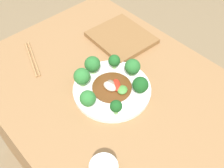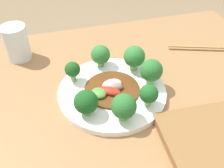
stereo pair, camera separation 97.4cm
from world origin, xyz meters
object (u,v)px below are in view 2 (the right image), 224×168
at_px(broccoli_southeast, 149,94).
at_px(broccoli_north, 101,55).
at_px(broccoli_south, 124,107).
at_px(plate, 112,92).
at_px(broccoli_northeast, 134,57).
at_px(broccoli_east, 151,71).
at_px(cutting_board, 224,144).
at_px(broccoli_southwest, 86,102).
at_px(chopsticks, 202,48).
at_px(broccoli_northwest, 73,70).
at_px(stirfry_center, 111,89).
at_px(drinking_glass, 16,43).

relative_size(broccoli_southeast, broccoli_north, 0.92).
relative_size(broccoli_south, broccoli_southeast, 1.16).
xyz_separation_m(plate, broccoli_northeast, (0.08, 0.07, 0.05)).
distance_m(broccoli_east, cutting_board, 0.24).
height_order(plate, broccoli_southwest, broccoli_southwest).
bearing_deg(chopsticks, broccoli_northwest, -171.68).
xyz_separation_m(broccoli_east, stirfry_center, (-0.11, -0.00, -0.03)).
relative_size(broccoli_southeast, cutting_board, 0.23).
height_order(plate, broccoli_north, broccoli_north).
bearing_deg(stirfry_center, chopsticks, 20.63).
distance_m(broccoli_south, chopsticks, 0.41).
distance_m(broccoli_southwest, drinking_glass, 0.33).
relative_size(broccoli_northwest, stirfry_center, 0.41).
bearing_deg(broccoli_northeast, plate, -140.71).
height_order(broccoli_south, broccoli_southeast, broccoli_south).
xyz_separation_m(plate, broccoli_southeast, (0.07, -0.07, 0.04)).
bearing_deg(drinking_glass, plate, -46.13).
relative_size(broccoli_north, stirfry_center, 0.45).
bearing_deg(chopsticks, drinking_glass, 168.78).
xyz_separation_m(drinking_glass, cutting_board, (0.41, -0.46, -0.04)).
distance_m(broccoli_southeast, drinking_glass, 0.43).
xyz_separation_m(broccoli_northeast, broccoli_east, (0.02, -0.07, -0.00)).
height_order(broccoli_northeast, stirfry_center, broccoli_northeast).
distance_m(plate, broccoli_northeast, 0.12).
xyz_separation_m(broccoli_southwest, cutting_board, (0.26, -0.16, -0.04)).
relative_size(broccoli_north, cutting_board, 0.25).
relative_size(broccoli_east, broccoli_north, 1.11).
bearing_deg(broccoli_north, cutting_board, -60.78).
height_order(broccoli_east, chopsticks, broccoli_east).
distance_m(broccoli_south, stirfry_center, 0.10).
bearing_deg(drinking_glass, broccoli_northwest, -51.21).
bearing_deg(broccoli_northeast, broccoli_south, -116.41).
height_order(broccoli_northwest, broccoli_north, broccoli_north).
height_order(broccoli_northeast, cutting_board, broccoli_northeast).
bearing_deg(broccoli_northwest, stirfry_center, -38.01).
relative_size(stirfry_center, drinking_glass, 1.34).
bearing_deg(broccoli_south, broccoli_southwest, 153.02).
xyz_separation_m(broccoli_east, broccoli_north, (-0.11, 0.11, -0.00)).
bearing_deg(drinking_glass, chopsticks, -11.22).
bearing_deg(broccoli_southwest, broccoli_northeast, 38.55).
xyz_separation_m(broccoli_east, cutting_board, (0.08, -0.22, -0.05)).
distance_m(broccoli_southwest, cutting_board, 0.31).
height_order(broccoli_north, drinking_glass, drinking_glass).
relative_size(broccoli_southeast, drinking_glass, 0.56).
xyz_separation_m(broccoli_southwest, broccoli_south, (0.08, -0.04, 0.00)).
height_order(broccoli_south, broccoli_northeast, broccoli_northeast).
bearing_deg(broccoli_south, broccoli_east, 43.46).
relative_size(plate, broccoli_northwest, 4.82).
height_order(broccoli_southeast, drinking_glass, drinking_glass).
xyz_separation_m(broccoli_southwest, broccoli_east, (0.18, 0.06, 0.01)).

